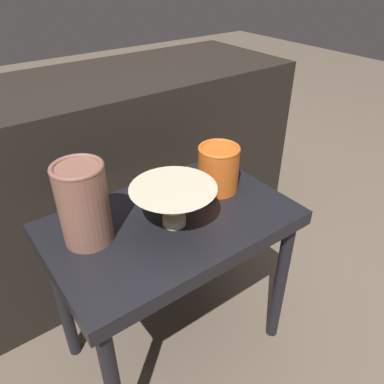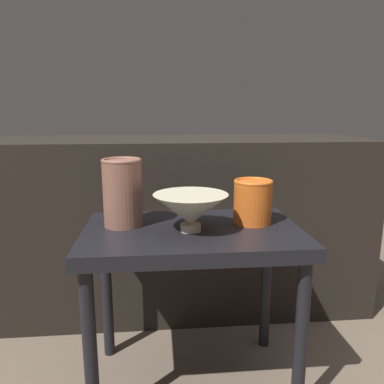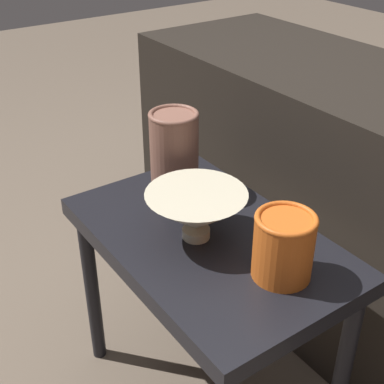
# 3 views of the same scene
# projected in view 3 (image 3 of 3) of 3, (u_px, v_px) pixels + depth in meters

# --- Properties ---
(table) EXTENTS (0.62, 0.40, 0.50)m
(table) POSITION_uv_depth(u_px,v_px,m) (207.00, 260.00, 1.16)
(table) COLOR black
(table) RESTS_ON ground_plane
(couch_backdrop) EXTENTS (1.54, 0.50, 0.72)m
(couch_backdrop) POSITION_uv_depth(u_px,v_px,m) (364.00, 212.00, 1.46)
(couch_backdrop) COLOR black
(couch_backdrop) RESTS_ON ground_plane
(bowl) EXTENTS (0.21, 0.21, 0.11)m
(bowl) POSITION_uv_depth(u_px,v_px,m) (196.00, 212.00, 1.09)
(bowl) COLOR beige
(bowl) RESTS_ON table
(vase_textured_left) EXTENTS (0.12, 0.12, 0.20)m
(vase_textured_left) POSITION_uv_depth(u_px,v_px,m) (174.00, 151.00, 1.24)
(vase_textured_left) COLOR brown
(vase_textured_left) RESTS_ON table
(vase_colorful_right) EXTENTS (0.12, 0.12, 0.13)m
(vase_colorful_right) POSITION_uv_depth(u_px,v_px,m) (284.00, 245.00, 0.98)
(vase_colorful_right) COLOR orange
(vase_colorful_right) RESTS_ON table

